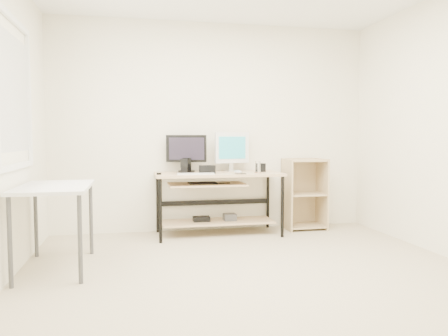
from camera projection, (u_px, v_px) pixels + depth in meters
room at (239, 120)px, 3.58m from camera, size 4.01×4.01×2.62m
desk at (216, 190)px, 5.23m from camera, size 1.50×0.65×0.75m
side_table at (55, 194)px, 3.85m from camera, size 0.60×1.00×0.75m
shelf_unit at (303, 193)px, 5.63m from camera, size 0.50×0.40×0.90m
black_monitor at (186, 151)px, 5.29m from camera, size 0.48×0.21×0.45m
white_imac at (232, 149)px, 5.43m from camera, size 0.45×0.16×0.49m
keyboard at (196, 174)px, 4.99m from camera, size 0.43×0.14×0.01m
mouse at (238, 172)px, 5.05m from camera, size 0.11×0.14×0.04m
center_speaker at (207, 169)px, 5.12m from camera, size 0.20×0.10×0.10m
speaker_left at (184, 166)px, 5.15m from camera, size 0.10×0.10×0.17m
speaker_right at (262, 168)px, 5.38m from camera, size 0.11×0.11×0.10m
audio_controller at (187, 165)px, 5.23m from camera, size 0.10×0.08×0.18m
volume_puck at (159, 174)px, 4.96m from camera, size 0.06×0.06×0.02m
smartphone at (242, 174)px, 5.06m from camera, size 0.07×0.11×0.01m
coaster at (258, 173)px, 5.23m from camera, size 0.10×0.10×0.01m
drinking_glass at (258, 167)px, 5.22m from camera, size 0.08×0.08×0.13m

